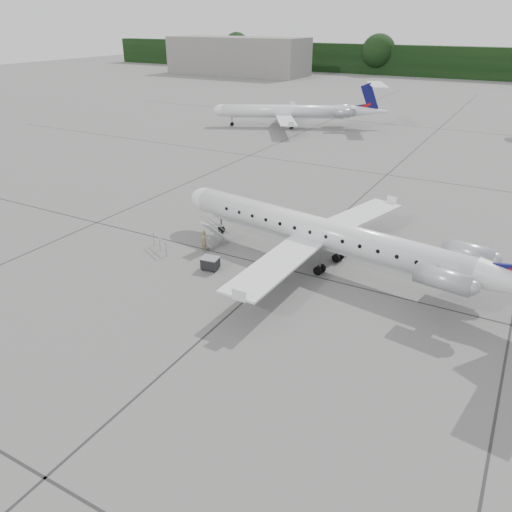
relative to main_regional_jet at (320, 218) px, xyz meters
The scene contains 8 objects.
ground 8.34m from the main_regional_jet, 74.62° to the right, with size 320.00×320.00×0.00m, color slate.
terminal_building 123.08m from the main_regional_jet, 123.52° to the left, with size 40.00×14.00×10.00m, color slate.
main_regional_jet is the anchor object (origin of this frame).
airstair 7.88m from the main_regional_jet, behind, with size 0.85×2.14×2.04m, color silver, non-canonical shape.
passenger 8.35m from the main_regional_jet, 164.83° to the right, with size 0.56×0.37×1.55m, color olive.
safety_railing 11.37m from the main_regional_jet, 161.33° to the right, with size 2.20×0.08×1.00m, color #9A9DA2, non-canonical shape.
baggage_cart 7.64m from the main_regional_jet, 143.66° to the right, with size 1.05×0.85×0.91m, color black, non-canonical shape.
bg_regional_left 46.24m from the main_regional_jet, 118.70° to the left, with size 24.27×17.47×6.37m, color silver, non-canonical shape.
Camera 1 is at (8.96, -20.66, 14.85)m, focal length 35.00 mm.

